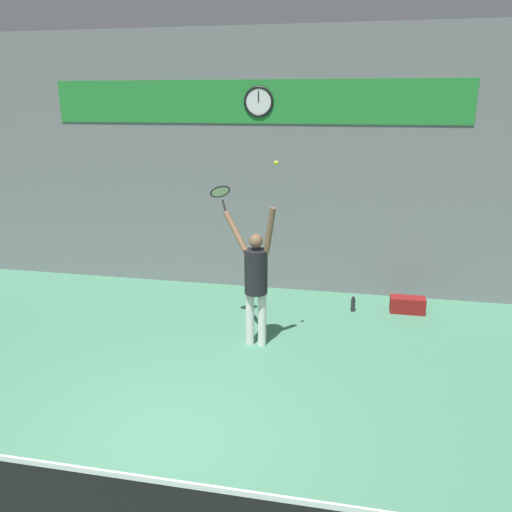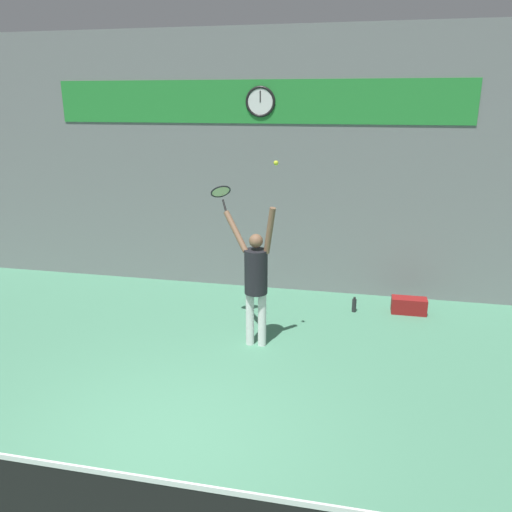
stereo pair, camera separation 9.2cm
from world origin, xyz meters
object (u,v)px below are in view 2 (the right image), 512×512
scoreboard_clock (260,102)px  equipment_bag (409,306)px  water_bottle (354,305)px  tennis_racket (221,193)px  tennis_ball (276,163)px  tennis_player (256,277)px

scoreboard_clock → equipment_bag: 4.64m
water_bottle → scoreboard_clock: bearing=155.8°
tennis_racket → tennis_ball: size_ratio=6.19×
equipment_bag → tennis_ball: bearing=-138.7°
scoreboard_clock → tennis_player: (0.43, -2.49, -2.55)m
tennis_player → equipment_bag: 3.20m
tennis_player → equipment_bag: (2.48, 1.76, -0.99)m
equipment_bag → water_bottle: bearing=-172.0°
tennis_player → tennis_racket: size_ratio=5.32×
tennis_ball → equipment_bag: size_ratio=0.11×
scoreboard_clock → equipment_bag: scoreboard_clock is taller
scoreboard_clock → water_bottle: size_ratio=1.99×
tennis_ball → water_bottle: size_ratio=0.24×
scoreboard_clock → tennis_racket: bearing=-96.6°
tennis_ball → equipment_bag: (2.16, 1.90, -2.73)m
scoreboard_clock → tennis_player: size_ratio=0.25×
tennis_ball → tennis_player: bearing=155.5°
tennis_racket → water_bottle: size_ratio=1.49×
water_bottle → tennis_racket: bearing=-152.6°
tennis_racket → tennis_player: bearing=-37.0°
tennis_racket → equipment_bag: 4.02m
tennis_ball → equipment_bag: bearing=41.3°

